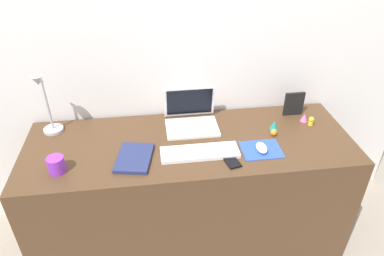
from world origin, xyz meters
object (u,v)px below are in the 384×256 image
(keyboard, at_px, (200,152))
(toy_figurine_pink, at_px, (304,117))
(picture_frame, at_px, (294,104))
(desk_lamp, at_px, (46,106))
(toy_figurine_teal, at_px, (274,125))
(toy_figurine_yellow, at_px, (311,121))
(toy_figurine_orange, at_px, (274,133))
(mouse, at_px, (262,148))
(notebook_pad, at_px, (134,158))
(laptop, at_px, (191,116))
(coffee_mug, at_px, (56,165))
(cell_phone, at_px, (231,160))

(keyboard, xyz_separation_m, toy_figurine_pink, (0.67, 0.24, 0.01))
(keyboard, height_order, picture_frame, picture_frame)
(desk_lamp, bearing_deg, keyboard, -20.90)
(toy_figurine_teal, bearing_deg, toy_figurine_yellow, 3.18)
(toy_figurine_orange, bearing_deg, mouse, -130.63)
(notebook_pad, bearing_deg, laptop, 53.20)
(toy_figurine_orange, height_order, toy_figurine_teal, toy_figurine_teal)
(keyboard, bearing_deg, laptop, 91.50)
(notebook_pad, xyz_separation_m, toy_figurine_teal, (0.80, 0.18, 0.02))
(keyboard, relative_size, toy_figurine_yellow, 7.51)
(mouse, relative_size, picture_frame, 0.64)
(picture_frame, bearing_deg, toy_figurine_teal, -139.31)
(keyboard, bearing_deg, toy_figurine_yellow, 15.61)
(laptop, height_order, toy_figurine_pink, laptop)
(toy_figurine_teal, relative_size, toy_figurine_yellow, 0.97)
(mouse, height_order, coffee_mug, coffee_mug)
(mouse, relative_size, toy_figurine_pink, 2.00)
(picture_frame, xyz_separation_m, toy_figurine_orange, (-0.19, -0.21, -0.05))
(cell_phone, height_order, toy_figurine_yellow, toy_figurine_yellow)
(toy_figurine_orange, distance_m, toy_figurine_teal, 0.07)
(keyboard, xyz_separation_m, cell_phone, (0.15, -0.08, -0.01))
(mouse, bearing_deg, toy_figurine_orange, 49.37)
(desk_lamp, height_order, picture_frame, desk_lamp)
(cell_phone, distance_m, notebook_pad, 0.49)
(coffee_mug, bearing_deg, mouse, 1.57)
(notebook_pad, relative_size, toy_figurine_teal, 4.54)
(desk_lamp, relative_size, toy_figurine_pink, 7.69)
(laptop, xyz_separation_m, toy_figurine_teal, (0.47, -0.12, -0.03))
(laptop, xyz_separation_m, toy_figurine_yellow, (0.70, -0.11, -0.03))
(toy_figurine_teal, bearing_deg, toy_figurine_orange, -109.12)
(desk_lamp, bearing_deg, toy_figurine_teal, -5.67)
(desk_lamp, bearing_deg, cell_phone, -22.12)
(keyboard, distance_m, toy_figurine_teal, 0.50)
(keyboard, relative_size, toy_figurine_teal, 7.76)
(toy_figurine_pink, bearing_deg, toy_figurine_yellow, -64.41)
(picture_frame, distance_m, coffee_mug, 1.39)
(toy_figurine_orange, distance_m, toy_figurine_pink, 0.26)
(toy_figurine_yellow, bearing_deg, coffee_mug, -170.30)
(desk_lamp, height_order, toy_figurine_orange, desk_lamp)
(toy_figurine_orange, bearing_deg, picture_frame, 48.14)
(toy_figurine_orange, bearing_deg, notebook_pad, -171.81)
(notebook_pad, bearing_deg, toy_figurine_orange, 19.34)
(cell_phone, relative_size, toy_figurine_teal, 2.42)
(cell_phone, relative_size, toy_figurine_pink, 2.66)
(laptop, distance_m, keyboard, 0.30)
(laptop, height_order, toy_figurine_yellow, laptop)
(mouse, distance_m, picture_frame, 0.46)
(coffee_mug, bearing_deg, keyboard, 3.76)
(mouse, xyz_separation_m, coffee_mug, (-1.04, -0.03, 0.02))
(coffee_mug, xyz_separation_m, toy_figurine_teal, (1.17, 0.23, -0.02))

